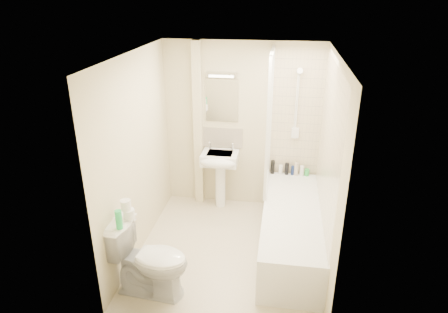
# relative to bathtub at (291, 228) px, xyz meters

# --- Properties ---
(floor) EXTENTS (2.50, 2.50, 0.00)m
(floor) POSITION_rel_bathtub_xyz_m (-0.75, -0.16, -0.29)
(floor) COLOR beige
(floor) RESTS_ON ground
(wall_back) EXTENTS (2.20, 0.02, 2.40)m
(wall_back) POSITION_rel_bathtub_xyz_m (-0.75, 1.09, 0.91)
(wall_back) COLOR beige
(wall_back) RESTS_ON ground
(wall_left) EXTENTS (0.02, 2.50, 2.40)m
(wall_left) POSITION_rel_bathtub_xyz_m (-1.85, -0.16, 0.91)
(wall_left) COLOR beige
(wall_left) RESTS_ON ground
(wall_right) EXTENTS (0.02, 2.50, 2.40)m
(wall_right) POSITION_rel_bathtub_xyz_m (0.35, -0.16, 0.91)
(wall_right) COLOR beige
(wall_right) RESTS_ON ground
(ceiling) EXTENTS (2.20, 2.50, 0.02)m
(ceiling) POSITION_rel_bathtub_xyz_m (-0.75, -0.16, 2.11)
(ceiling) COLOR white
(ceiling) RESTS_ON wall_back
(tile_back) EXTENTS (0.70, 0.01, 1.75)m
(tile_back) POSITION_rel_bathtub_xyz_m (0.00, 1.08, 1.14)
(tile_back) COLOR beige
(tile_back) RESTS_ON wall_back
(tile_right) EXTENTS (0.01, 2.10, 1.75)m
(tile_right) POSITION_rel_bathtub_xyz_m (0.34, 0.00, 1.14)
(tile_right) COLOR beige
(tile_right) RESTS_ON wall_right
(pipe_boxing) EXTENTS (0.12, 0.12, 2.40)m
(pipe_boxing) POSITION_rel_bathtub_xyz_m (-1.37, 1.03, 0.91)
(pipe_boxing) COLOR beige
(pipe_boxing) RESTS_ON ground
(splashback) EXTENTS (0.60, 0.02, 0.30)m
(splashback) POSITION_rel_bathtub_xyz_m (-1.03, 1.08, 0.74)
(splashback) COLOR beige
(splashback) RESTS_ON wall_back
(mirror) EXTENTS (0.46, 0.01, 0.60)m
(mirror) POSITION_rel_bathtub_xyz_m (-1.03, 1.08, 1.29)
(mirror) COLOR white
(mirror) RESTS_ON wall_back
(strip_light) EXTENTS (0.42, 0.07, 0.07)m
(strip_light) POSITION_rel_bathtub_xyz_m (-1.03, 1.06, 1.66)
(strip_light) COLOR silver
(strip_light) RESTS_ON wall_back
(bathtub) EXTENTS (0.70, 2.10, 0.55)m
(bathtub) POSITION_rel_bathtub_xyz_m (0.00, 0.00, 0.00)
(bathtub) COLOR white
(bathtub) RESTS_ON ground
(shower_screen) EXTENTS (0.04, 0.92, 1.80)m
(shower_screen) POSITION_rel_bathtub_xyz_m (-0.35, 0.64, 1.16)
(shower_screen) COLOR white
(shower_screen) RESTS_ON bathtub
(shower_fixture) EXTENTS (0.10, 0.16, 0.99)m
(shower_fixture) POSITION_rel_bathtub_xyz_m (-0.00, 1.04, 1.26)
(shower_fixture) COLOR white
(shower_fixture) RESTS_ON wall_back
(pedestal_sink) EXTENTS (0.51, 0.48, 0.99)m
(pedestal_sink) POSITION_rel_bathtub_xyz_m (-1.03, 0.86, 0.41)
(pedestal_sink) COLOR white
(pedestal_sink) RESTS_ON ground
(bottle_black_a) EXTENTS (0.06, 0.06, 0.20)m
(bottle_black_a) POSITION_rel_bathtub_xyz_m (-0.28, 1.00, 0.36)
(bottle_black_a) COLOR black
(bottle_black_a) RESTS_ON bathtub
(bottle_white_a) EXTENTS (0.06, 0.06, 0.13)m
(bottle_white_a) POSITION_rel_bathtub_xyz_m (-0.17, 1.00, 0.33)
(bottle_white_a) COLOR white
(bottle_white_a) RESTS_ON bathtub
(bottle_black_b) EXTENTS (0.06, 0.06, 0.17)m
(bottle_black_b) POSITION_rel_bathtub_xyz_m (-0.08, 1.00, 0.35)
(bottle_black_b) COLOR black
(bottle_black_b) RESTS_ON bathtub
(bottle_blue) EXTENTS (0.05, 0.05, 0.13)m
(bottle_blue) POSITION_rel_bathtub_xyz_m (0.00, 1.00, 0.33)
(bottle_blue) COLOR navy
(bottle_blue) RESTS_ON bathtub
(bottle_cream) EXTENTS (0.06, 0.06, 0.18)m
(bottle_cream) POSITION_rel_bathtub_xyz_m (0.05, 1.00, 0.35)
(bottle_cream) COLOR beige
(bottle_cream) RESTS_ON bathtub
(bottle_white_b) EXTENTS (0.06, 0.06, 0.14)m
(bottle_white_b) POSITION_rel_bathtub_xyz_m (0.13, 1.00, 0.33)
(bottle_white_b) COLOR white
(bottle_white_b) RESTS_ON bathtub
(bottle_green) EXTENTS (0.06, 0.06, 0.10)m
(bottle_green) POSITION_rel_bathtub_xyz_m (0.20, 1.00, 0.31)
(bottle_green) COLOR green
(bottle_green) RESTS_ON bathtub
(toilet) EXTENTS (0.62, 0.91, 0.84)m
(toilet) POSITION_rel_bathtub_xyz_m (-1.47, -1.01, 0.13)
(toilet) COLOR white
(toilet) RESTS_ON ground
(toilet_roll_lower) EXTENTS (0.12, 0.12, 0.10)m
(toilet_roll_lower) POSITION_rel_bathtub_xyz_m (-1.69, -0.91, 0.60)
(toilet_roll_lower) COLOR white
(toilet_roll_lower) RESTS_ON toilet
(toilet_roll_upper) EXTENTS (0.11, 0.11, 0.11)m
(toilet_roll_upper) POSITION_rel_bathtub_xyz_m (-1.71, -0.91, 0.70)
(toilet_roll_upper) COLOR white
(toilet_roll_upper) RESTS_ON toilet_roll_lower
(green_bottle) EXTENTS (0.07, 0.07, 0.20)m
(green_bottle) POSITION_rel_bathtub_xyz_m (-1.71, -1.10, 0.65)
(green_bottle) COLOR #29C862
(green_bottle) RESTS_ON toilet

